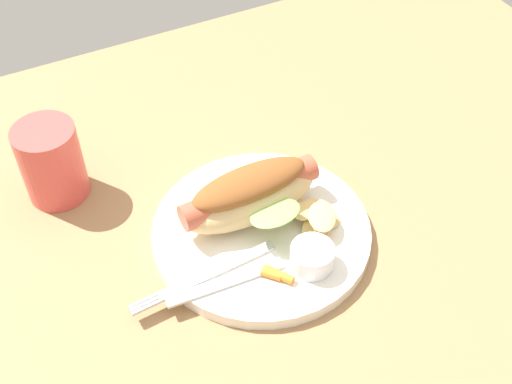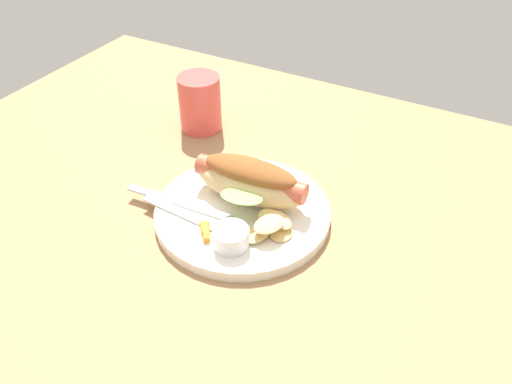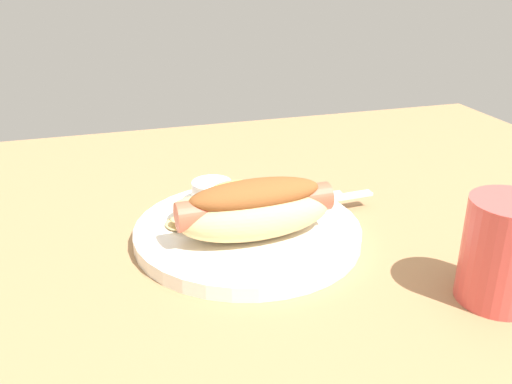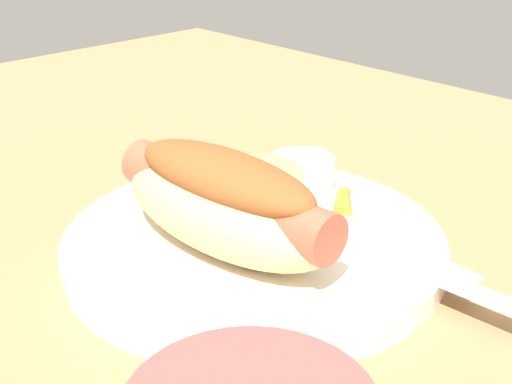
# 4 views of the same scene
# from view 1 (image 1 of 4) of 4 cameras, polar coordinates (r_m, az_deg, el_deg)

# --- Properties ---
(ground_plane) EXTENTS (1.20, 0.90, 0.02)m
(ground_plane) POSITION_cam_1_polar(r_m,az_deg,el_deg) (0.77, 1.01, -4.12)
(ground_plane) COLOR #9E754C
(plate) EXTENTS (0.25, 0.25, 0.02)m
(plate) POSITION_cam_1_polar(r_m,az_deg,el_deg) (0.75, 0.53, -3.63)
(plate) COLOR white
(plate) RESTS_ON ground_plane
(hot_dog) EXTENTS (0.17, 0.11, 0.06)m
(hot_dog) POSITION_cam_1_polar(r_m,az_deg,el_deg) (0.74, -0.52, -0.17)
(hot_dog) COLOR #DBB77A
(hot_dog) RESTS_ON plate
(sauce_ramekin) EXTENTS (0.05, 0.05, 0.03)m
(sauce_ramekin) POSITION_cam_1_polar(r_m,az_deg,el_deg) (0.71, 4.88, -5.64)
(sauce_ramekin) COLOR white
(sauce_ramekin) RESTS_ON plate
(fork) EXTENTS (0.17, 0.02, 0.00)m
(fork) POSITION_cam_1_polar(r_m,az_deg,el_deg) (0.71, -4.26, -7.22)
(fork) COLOR silver
(fork) RESTS_ON plate
(knife) EXTENTS (0.13, 0.02, 0.00)m
(knife) POSITION_cam_1_polar(r_m,az_deg,el_deg) (0.70, -2.65, -7.83)
(knife) COLOR silver
(knife) RESTS_ON plate
(chips_pile) EXTENTS (0.06, 0.08, 0.03)m
(chips_pile) POSITION_cam_1_polar(r_m,az_deg,el_deg) (0.75, 5.29, -2.24)
(chips_pile) COLOR #E0BD75
(chips_pile) RESTS_ON plate
(carrot_garnish) EXTENTS (0.03, 0.03, 0.01)m
(carrot_garnish) POSITION_cam_1_polar(r_m,az_deg,el_deg) (0.70, 1.75, -7.17)
(carrot_garnish) COLOR orange
(carrot_garnish) RESTS_ON plate
(drinking_cup) EXTENTS (0.07, 0.07, 0.10)m
(drinking_cup) POSITION_cam_1_polar(r_m,az_deg,el_deg) (0.81, -17.33, 2.48)
(drinking_cup) COLOR #D84C47
(drinking_cup) RESTS_ON ground_plane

